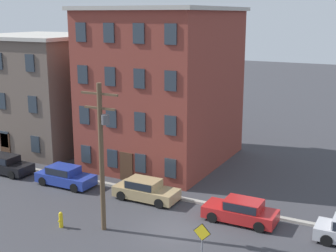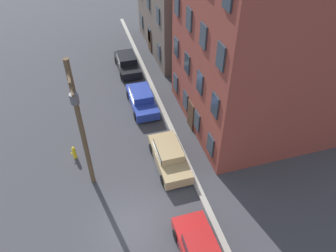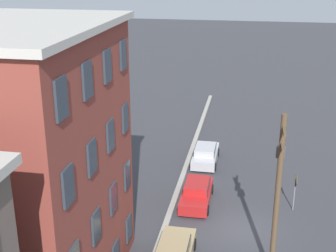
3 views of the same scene
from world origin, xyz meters
name	(u,v)px [view 3 (image 3 of 3)]	position (x,y,z in m)	size (l,w,h in m)	color
ground_plane	(241,230)	(0.00, 0.00, 0.00)	(200.00, 200.00, 0.00)	#38383D
kerb_strip	(167,221)	(0.00, 4.50, 0.08)	(56.00, 0.36, 0.16)	#9E998E
car_tan	(174,252)	(-4.04, 3.39, 0.75)	(4.40, 1.92, 1.43)	tan
car_red	(197,192)	(2.83, 3.04, 0.75)	(4.40, 1.92, 1.43)	#B21E1E
car_silver	(205,154)	(9.30, 3.15, 0.75)	(4.40, 1.92, 1.43)	#B7B7BC
caution_sign	(295,186)	(2.94, -3.17, 1.68)	(0.91, 0.08, 2.53)	slate
utility_pole	(278,189)	(-3.90, -1.60, 4.84)	(2.40, 0.44, 8.61)	brown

